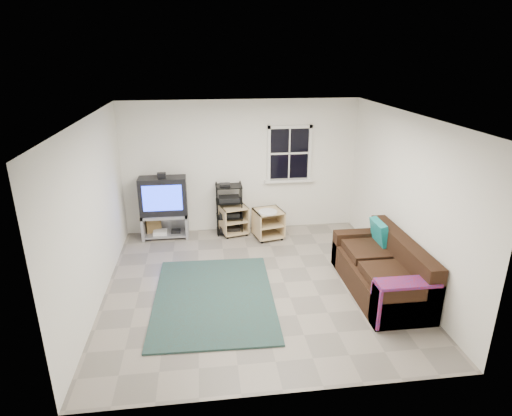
{
  "coord_description": "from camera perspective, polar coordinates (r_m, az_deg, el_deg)",
  "views": [
    {
      "loc": [
        -0.75,
        -5.83,
        3.43
      ],
      "look_at": [
        0.05,
        0.4,
        1.13
      ],
      "focal_mm": 30.0,
      "sensor_mm": 36.0,
      "label": 1
    }
  ],
  "objects": [
    {
      "name": "paper_bag",
      "position": [
        8.68,
        -13.55,
        -2.3
      ],
      "size": [
        0.32,
        0.26,
        0.4
      ],
      "primitive_type": "cube",
      "rotation": [
        0.0,
        0.0,
        0.31
      ],
      "color": "olive",
      "rests_on": "ground"
    },
    {
      "name": "sofa",
      "position": [
        6.77,
        16.55,
        -8.11
      ],
      "size": [
        0.89,
        2.01,
        0.92
      ],
      "color": "black",
      "rests_on": "ground"
    },
    {
      "name": "side_table_right",
      "position": [
        8.3,
        1.56,
        -1.8
      ],
      "size": [
        0.61,
        0.61,
        0.59
      ],
      "rotation": [
        0.0,
        0.0,
        0.21
      ],
      "color": "tan",
      "rests_on": "ground"
    },
    {
      "name": "av_rack",
      "position": [
        8.48,
        -3.58,
        -0.51
      ],
      "size": [
        0.51,
        0.37,
        1.02
      ],
      "color": "black",
      "rests_on": "ground"
    },
    {
      "name": "shag_rug",
      "position": [
        6.48,
        -5.62,
        -11.81
      ],
      "size": [
        1.81,
        2.44,
        0.03
      ],
      "primitive_type": "cube",
      "rotation": [
        0.0,
        0.0,
        -0.03
      ],
      "color": "#321E16",
      "rests_on": "ground"
    },
    {
      "name": "tv_unit",
      "position": [
        8.38,
        -12.21,
        0.74
      ],
      "size": [
        0.89,
        0.44,
        1.3
      ],
      "color": "#94959C",
      "rests_on": "ground"
    },
    {
      "name": "side_table_left",
      "position": [
        8.52,
        -3.07,
        -1.4
      ],
      "size": [
        0.59,
        0.59,
        0.58
      ],
      "rotation": [
        0.0,
        0.0,
        0.24
      ],
      "color": "tan",
      "rests_on": "ground"
    },
    {
      "name": "room",
      "position": [
        8.5,
        4.45,
        6.79
      ],
      "size": [
        4.6,
        4.62,
        4.6
      ],
      "color": "gray",
      "rests_on": "ground"
    }
  ]
}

